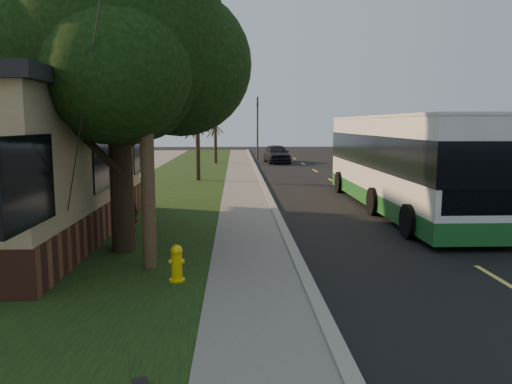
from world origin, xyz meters
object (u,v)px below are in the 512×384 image
Objects in this scene: fire_hydrant at (177,263)px; skateboarder at (127,212)px; bare_tree_near at (198,143)px; traffic_signal at (257,124)px; dumpster at (22,201)px; bare_tree_far at (215,139)px; utility_pole at (144,54)px; distant_car at (277,154)px; leafy_tree at (119,40)px; transit_bus at (403,160)px.

skateboarder is (-1.68, 3.31, 0.47)m from fire_hydrant.
traffic_signal reaches higher than bare_tree_near.
bare_tree_far is at bearing 77.59° from dumpster.
fire_hydrant is at bearing -87.14° from bare_tree_near.
utility_pole reaches higher than distant_car.
skateboarder is at bearing 99.52° from leafy_tree.
transit_bus is (7.36, 8.44, 1.42)m from fire_hydrant.
bare_tree_far is 24.35m from dumpster.
bare_tree_near is 12.01m from bare_tree_far.
traffic_signal is at bearing 72.54° from dumpster.
dumpster is at bearing 132.00° from fire_hydrant.
transit_bus is at bearing 42.70° from utility_pole.
bare_tree_near reaches higher than transit_bus.
fire_hydrant is 4.37m from utility_pole.
skateboarder is (-1.28, -26.69, -1.10)m from bare_tree_far.
traffic_signal is (4.67, 31.35, -2.00)m from leafy_tree.
fire_hydrant is at bearing -59.33° from leafy_tree.
bare_tree_near is at bearing 90.66° from utility_pole.
bare_tree_far is 5.44m from traffic_signal.
distant_car is at bearing 80.06° from utility_pole.
distant_car is (4.54, 30.91, 0.33)m from fire_hydrant.
transit_bus is at bearing -49.17° from bare_tree_near.
bare_tree_near is 14.08m from distant_car.
distant_car is at bearing 67.60° from dumpster.
fire_hydrant is at bearing -131.11° from transit_bus.
bare_tree_far is 0.31× the size of transit_bus.
traffic_signal is (3.10, 34.00, 2.73)m from fire_hydrant.
fire_hydrant is 5.65m from leafy_tree.
fire_hydrant is at bearing -48.00° from dumpster.
bare_tree_near is (-0.90, 18.00, 1.72)m from fire_hydrant.
bare_tree_near is 2.58× the size of skateboarder.
traffic_signal reaches higher than fire_hydrant.
skateboarder is at bearing -36.68° from dumpster.
bare_tree_near reaches higher than distant_car.
bare_tree_far reaches higher than distant_car.
transit_bus is 7.92× the size of dumpster.
distant_car is (6.22, 27.60, -0.14)m from skateboarder.
utility_pole is 33.26m from traffic_signal.
bare_tree_near is at bearing -104.04° from traffic_signal.
distant_car is at bearing 10.48° from bare_tree_far.
utility_pole reaches higher than traffic_signal.
utility_pole is 2.11× the size of bare_tree_near.
dumpster is at bearing -102.41° from bare_tree_far.
skateboarder is at bearing 112.85° from utility_pole.
bare_tree_far reaches higher than dumpster.
bare_tree_far is at bearing 87.55° from leafy_tree.
transit_bus is 10.44m from skateboarder.
transit_bus is (8.26, -9.56, -0.30)m from bare_tree_near.
dumpster is (-5.63, 6.25, 0.31)m from fire_hydrant.
skateboarder is (-0.98, 2.32, -3.73)m from utility_pole.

